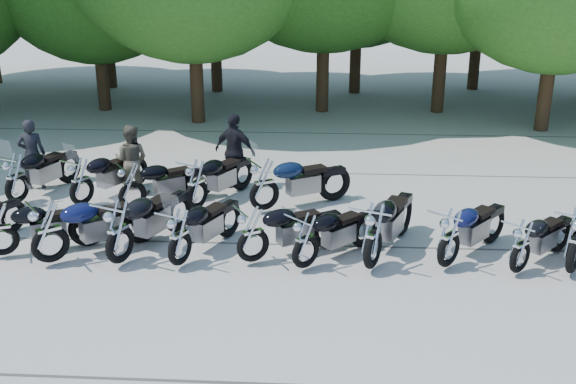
# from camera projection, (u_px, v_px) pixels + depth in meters

# --- Properties ---
(ground) EXTENTS (90.00, 90.00, 0.00)m
(ground) POSITION_uv_depth(u_px,v_px,m) (283.00, 280.00, 11.78)
(ground) COLOR gray
(ground) RESTS_ON ground
(motorcycle_1) EXTENTS (2.22, 1.47, 1.21)m
(motorcycle_1) POSITION_uv_depth(u_px,v_px,m) (0.00, 228.00, 12.42)
(motorcycle_1) COLOR black
(motorcycle_1) RESTS_ON ground
(motorcycle_2) EXTENTS (2.36, 2.11, 1.38)m
(motorcycle_2) POSITION_uv_depth(u_px,v_px,m) (49.00, 231.00, 12.11)
(motorcycle_2) COLOR #0D123C
(motorcycle_2) RESTS_ON ground
(motorcycle_3) EXTENTS (1.68, 2.58, 1.41)m
(motorcycle_3) POSITION_uv_depth(u_px,v_px,m) (119.00, 230.00, 12.09)
(motorcycle_3) COLOR black
(motorcycle_3) RESTS_ON ground
(motorcycle_4) EXTENTS (1.55, 2.29, 1.25)m
(motorcycle_4) POSITION_uv_depth(u_px,v_px,m) (179.00, 236.00, 12.04)
(motorcycle_4) COLOR black
(motorcycle_4) RESTS_ON ground
(motorcycle_5) EXTENTS (2.25, 1.73, 1.26)m
(motorcycle_5) POSITION_uv_depth(u_px,v_px,m) (253.00, 233.00, 12.16)
(motorcycle_5) COLOR black
(motorcycle_5) RESTS_ON ground
(motorcycle_6) EXTENTS (1.99, 1.98, 1.22)m
(motorcycle_6) POSITION_uv_depth(u_px,v_px,m) (306.00, 239.00, 11.94)
(motorcycle_6) COLOR black
(motorcycle_6) RESTS_ON ground
(motorcycle_7) EXTENTS (1.69, 2.65, 1.44)m
(motorcycle_7) POSITION_uv_depth(u_px,v_px,m) (373.00, 234.00, 11.88)
(motorcycle_7) COLOR black
(motorcycle_7) RESTS_ON ground
(motorcycle_8) EXTENTS (2.01, 2.20, 1.29)m
(motorcycle_8) POSITION_uv_depth(u_px,v_px,m) (450.00, 236.00, 11.96)
(motorcycle_8) COLOR #0D123B
(motorcycle_8) RESTS_ON ground
(motorcycle_9) EXTENTS (1.88, 1.92, 1.16)m
(motorcycle_9) POSITION_uv_depth(u_px,v_px,m) (521.00, 245.00, 11.77)
(motorcycle_9) COLOR black
(motorcycle_9) RESTS_ON ground
(motorcycle_10) EXTENTS (1.89, 2.53, 1.40)m
(motorcycle_10) POSITION_uv_depth(u_px,v_px,m) (576.00, 239.00, 11.72)
(motorcycle_10) COLOR black
(motorcycle_10) RESTS_ON ground
(motorcycle_12) EXTENTS (1.49, 2.46, 1.33)m
(motorcycle_12) POSITION_uv_depth(u_px,v_px,m) (16.00, 177.00, 15.01)
(motorcycle_12) COLOR black
(motorcycle_12) RESTS_ON ground
(motorcycle_13) EXTENTS (1.73, 2.31, 1.28)m
(motorcycle_13) POSITION_uv_depth(u_px,v_px,m) (81.00, 180.00, 14.88)
(motorcycle_13) COLOR black
(motorcycle_13) RESTS_ON ground
(motorcycle_14) EXTENTS (2.19, 1.81, 1.25)m
(motorcycle_14) POSITION_uv_depth(u_px,v_px,m) (132.00, 185.00, 14.65)
(motorcycle_14) COLOR black
(motorcycle_14) RESTS_ON ground
(motorcycle_15) EXTENTS (1.75, 2.39, 1.32)m
(motorcycle_15) POSITION_uv_depth(u_px,v_px,m) (196.00, 183.00, 14.64)
(motorcycle_15) COLOR black
(motorcycle_15) RESTS_ON ground
(motorcycle_16) EXTENTS (2.49, 1.85, 1.38)m
(motorcycle_16) POSITION_uv_depth(u_px,v_px,m) (264.00, 183.00, 14.56)
(motorcycle_16) COLOR #0B1833
(motorcycle_16) RESTS_ON ground
(rider_0) EXTENTS (0.71, 0.56, 1.71)m
(rider_0) POSITION_uv_depth(u_px,v_px,m) (32.00, 154.00, 16.01)
(rider_0) COLOR black
(rider_0) RESTS_ON ground
(rider_1) EXTENTS (0.87, 0.71, 1.66)m
(rider_1) POSITION_uv_depth(u_px,v_px,m) (131.00, 160.00, 15.69)
(rider_1) COLOR brown
(rider_1) RESTS_ON ground
(rider_2) EXTENTS (1.17, 0.84, 1.84)m
(rider_2) POSITION_uv_depth(u_px,v_px,m) (235.00, 151.00, 16.01)
(rider_2) COLOR black
(rider_2) RESTS_ON ground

